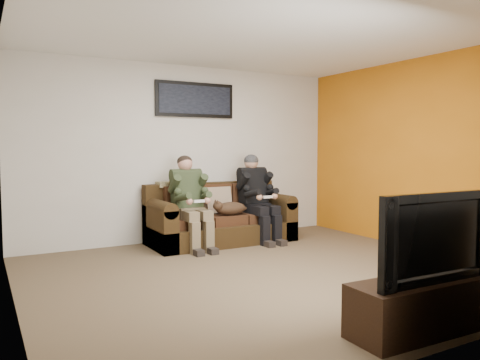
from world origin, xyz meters
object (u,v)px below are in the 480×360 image
tv_stand (425,305)px  person_right (257,193)px  person_left (190,197)px  framed_poster (195,100)px  sofa (219,220)px  cat (230,208)px  television (427,235)px

tv_stand → person_right: bearing=80.5°
person_left → framed_poster: size_ratio=1.02×
sofa → person_left: person_left is taller
framed_poster → person_left: bearing=-120.9°
cat → person_left: bearing=173.7°
person_left → framed_poster: bearing=59.1°
cat → tv_stand: 3.56m
framed_poster → tv_stand: (0.03, -4.17, -1.90)m
person_left → tv_stand: person_left is taller
cat → person_right: bearing=7.5°
framed_poster → cat: bearing=-68.7°
cat → framed_poster: size_ratio=0.53×
cat → tv_stand: bearing=-93.4°
sofa → person_right: size_ratio=1.63×
framed_poster → tv_stand: size_ratio=0.98×
sofa → television: 3.80m
cat → tv_stand: size_ratio=0.52×
cat → framed_poster: (-0.25, 0.63, 1.58)m
person_left → television: (0.37, -3.60, 0.02)m
sofa → television: size_ratio=1.82×
sofa → cat: sofa is taller
person_left → person_right: bearing=0.0°
tv_stand → television: size_ratio=1.10×
sofa → television: (-0.17, -3.78, 0.41)m
person_left → person_right: (1.08, 0.00, 0.00)m
person_left → tv_stand: size_ratio=1.00×
framed_poster → tv_stand: framed_poster is taller
person_left → sofa: bearing=18.0°
person_right → tv_stand: bearing=-101.1°
sofa → person_left: 0.69m
cat → television: (-0.21, -3.54, 0.21)m
television → framed_poster: bearing=92.0°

